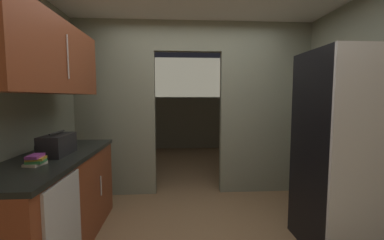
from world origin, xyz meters
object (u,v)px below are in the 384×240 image
(dishwasher, at_px, (65,235))
(book_stack, at_px, (36,160))
(refrigerator, at_px, (347,152))
(boombox, at_px, (57,145))

(dishwasher, bearing_deg, book_stack, 145.82)
(refrigerator, relative_size, book_stack, 11.31)
(dishwasher, height_order, book_stack, book_stack)
(book_stack, bearing_deg, refrigerator, 4.17)
(boombox, bearing_deg, book_stack, -90.33)
(refrigerator, bearing_deg, dishwasher, -170.89)
(dishwasher, relative_size, book_stack, 5.13)
(book_stack, bearing_deg, boombox, 89.67)
(dishwasher, distance_m, boombox, 0.86)
(boombox, relative_size, book_stack, 2.43)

